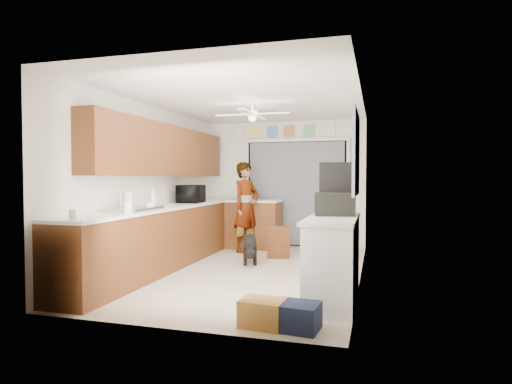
# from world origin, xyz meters

# --- Properties ---
(floor) EXTENTS (5.00, 5.00, 0.00)m
(floor) POSITION_xyz_m (0.00, 0.00, 0.00)
(floor) COLOR #C4B29D
(floor) RESTS_ON ground
(ceiling) EXTENTS (5.00, 5.00, 0.00)m
(ceiling) POSITION_xyz_m (0.00, 0.00, 2.50)
(ceiling) COLOR white
(ceiling) RESTS_ON ground
(wall_back) EXTENTS (3.20, 0.00, 3.20)m
(wall_back) POSITION_xyz_m (0.00, 2.50, 1.25)
(wall_back) COLOR white
(wall_back) RESTS_ON ground
(wall_front) EXTENTS (3.20, 0.00, 3.20)m
(wall_front) POSITION_xyz_m (0.00, -2.50, 1.25)
(wall_front) COLOR white
(wall_front) RESTS_ON ground
(wall_left) EXTENTS (0.00, 5.00, 5.00)m
(wall_left) POSITION_xyz_m (-1.60, 0.00, 1.25)
(wall_left) COLOR white
(wall_left) RESTS_ON ground
(wall_right) EXTENTS (0.00, 5.00, 5.00)m
(wall_right) POSITION_xyz_m (1.60, 0.00, 1.25)
(wall_right) COLOR white
(wall_right) RESTS_ON ground
(left_base_cabinets) EXTENTS (0.60, 4.80, 0.90)m
(left_base_cabinets) POSITION_xyz_m (-1.30, 0.00, 0.45)
(left_base_cabinets) COLOR brown
(left_base_cabinets) RESTS_ON floor
(left_countertop) EXTENTS (0.62, 4.80, 0.04)m
(left_countertop) POSITION_xyz_m (-1.29, 0.00, 0.92)
(left_countertop) COLOR white
(left_countertop) RESTS_ON left_base_cabinets
(upper_cabinets) EXTENTS (0.32, 4.00, 0.80)m
(upper_cabinets) POSITION_xyz_m (-1.44, 0.20, 1.80)
(upper_cabinets) COLOR brown
(upper_cabinets) RESTS_ON wall_left
(sink_basin) EXTENTS (0.50, 0.76, 0.06)m
(sink_basin) POSITION_xyz_m (-1.29, -1.00, 0.95)
(sink_basin) COLOR silver
(sink_basin) RESTS_ON left_countertop
(faucet) EXTENTS (0.03, 0.03, 0.22)m
(faucet) POSITION_xyz_m (-1.48, -1.00, 1.05)
(faucet) COLOR silver
(faucet) RESTS_ON left_countertop
(peninsula_base) EXTENTS (1.00, 0.60, 0.90)m
(peninsula_base) POSITION_xyz_m (-0.50, 2.00, 0.45)
(peninsula_base) COLOR brown
(peninsula_base) RESTS_ON floor
(peninsula_top) EXTENTS (1.04, 0.64, 0.04)m
(peninsula_top) POSITION_xyz_m (-0.50, 2.00, 0.92)
(peninsula_top) COLOR white
(peninsula_top) RESTS_ON peninsula_base
(back_opening_recess) EXTENTS (2.00, 0.06, 2.10)m
(back_opening_recess) POSITION_xyz_m (0.25, 2.47, 1.05)
(back_opening_recess) COLOR black
(back_opening_recess) RESTS_ON wall_back
(curtain_panel) EXTENTS (1.90, 0.03, 2.05)m
(curtain_panel) POSITION_xyz_m (0.25, 2.43, 1.05)
(curtain_panel) COLOR gray
(curtain_panel) RESTS_ON wall_back
(door_trim_left) EXTENTS (0.06, 0.04, 2.10)m
(door_trim_left) POSITION_xyz_m (-0.77, 2.44, 1.05)
(door_trim_left) COLOR white
(door_trim_left) RESTS_ON wall_back
(door_trim_right) EXTENTS (0.06, 0.04, 2.10)m
(door_trim_right) POSITION_xyz_m (1.27, 2.44, 1.05)
(door_trim_right) COLOR white
(door_trim_right) RESTS_ON wall_back
(door_trim_head) EXTENTS (2.10, 0.04, 0.06)m
(door_trim_head) POSITION_xyz_m (0.25, 2.44, 2.12)
(door_trim_head) COLOR white
(door_trim_head) RESTS_ON wall_back
(header_frame_0) EXTENTS (0.22, 0.02, 0.22)m
(header_frame_0) POSITION_xyz_m (-0.60, 2.47, 2.30)
(header_frame_0) COLOR #ECFA53
(header_frame_0) RESTS_ON wall_back
(header_frame_1) EXTENTS (0.22, 0.02, 0.22)m
(header_frame_1) POSITION_xyz_m (-0.25, 2.47, 2.30)
(header_frame_1) COLOR #4E93D1
(header_frame_1) RESTS_ON wall_back
(header_frame_2) EXTENTS (0.22, 0.02, 0.22)m
(header_frame_2) POSITION_xyz_m (0.10, 2.47, 2.30)
(header_frame_2) COLOR #C26C48
(header_frame_2) RESTS_ON wall_back
(header_frame_3) EXTENTS (0.22, 0.02, 0.22)m
(header_frame_3) POSITION_xyz_m (0.50, 2.47, 2.30)
(header_frame_3) COLOR #6ABA7B
(header_frame_3) RESTS_ON wall_back
(header_frame_4) EXTENTS (0.22, 0.02, 0.22)m
(header_frame_4) POSITION_xyz_m (0.90, 2.47, 2.30)
(header_frame_4) COLOR white
(header_frame_4) RESTS_ON wall_back
(route66_sign) EXTENTS (0.22, 0.02, 0.26)m
(route66_sign) POSITION_xyz_m (-0.95, 2.47, 2.30)
(route66_sign) COLOR silver
(route66_sign) RESTS_ON wall_back
(right_counter_base) EXTENTS (0.50, 1.40, 0.90)m
(right_counter_base) POSITION_xyz_m (1.35, -1.20, 0.45)
(right_counter_base) COLOR white
(right_counter_base) RESTS_ON floor
(right_counter_top) EXTENTS (0.54, 1.44, 0.04)m
(right_counter_top) POSITION_xyz_m (1.34, -1.20, 0.92)
(right_counter_top) COLOR white
(right_counter_top) RESTS_ON right_counter_base
(abstract_painting) EXTENTS (0.03, 1.15, 0.95)m
(abstract_painting) POSITION_xyz_m (1.58, -1.00, 1.65)
(abstract_painting) COLOR #EC5791
(abstract_painting) RESTS_ON wall_right
(ceiling_fan) EXTENTS (1.14, 1.14, 0.24)m
(ceiling_fan) POSITION_xyz_m (0.00, 0.20, 2.32)
(ceiling_fan) COLOR white
(ceiling_fan) RESTS_ON ceiling
(microwave) EXTENTS (0.44, 0.60, 0.31)m
(microwave) POSITION_xyz_m (-1.28, 0.80, 1.09)
(microwave) COLOR black
(microwave) RESTS_ON left_countertop
(soap_bottle) EXTENTS (0.12, 0.12, 0.29)m
(soap_bottle) POSITION_xyz_m (-1.37, -0.35, 1.08)
(soap_bottle) COLOR silver
(soap_bottle) RESTS_ON left_countertop
(cup) EXTENTS (0.14, 0.14, 0.10)m
(cup) POSITION_xyz_m (-1.16, -0.80, 0.99)
(cup) COLOR white
(cup) RESTS_ON left_countertop
(jar_a) EXTENTS (0.11, 0.11, 0.15)m
(jar_a) POSITION_xyz_m (-1.11, -1.41, 1.01)
(jar_a) COLOR silver
(jar_a) RESTS_ON left_countertop
(jar_b) EXTENTS (0.08, 0.08, 0.11)m
(jar_b) POSITION_xyz_m (-1.23, -2.25, 0.99)
(jar_b) COLOR silver
(jar_b) RESTS_ON left_countertop
(paper_towel_roll) EXTENTS (0.14, 0.14, 0.25)m
(paper_towel_roll) POSITION_xyz_m (-1.39, -0.96, 1.06)
(paper_towel_roll) COLOR white
(paper_towel_roll) RESTS_ON left_countertop
(suitcase) EXTENTS (0.53, 0.66, 0.26)m
(suitcase) POSITION_xyz_m (1.32, -0.87, 1.07)
(suitcase) COLOR black
(suitcase) RESTS_ON right_counter_top
(suitcase_rim) EXTENTS (0.52, 0.64, 0.02)m
(suitcase_rim) POSITION_xyz_m (1.32, -0.87, 0.96)
(suitcase_rim) COLOR yellow
(suitcase_rim) RESTS_ON suitcase
(suitcase_lid) EXTENTS (0.42, 0.09, 0.50)m
(suitcase_lid) POSITION_xyz_m (1.32, -0.58, 1.32)
(suitcase_lid) COLOR black
(suitcase_lid) RESTS_ON suitcase
(cardboard_box) EXTENTS (0.43, 0.33, 0.25)m
(cardboard_box) POSITION_xyz_m (0.80, -2.20, 0.13)
(cardboard_box) COLOR #A47933
(cardboard_box) RESTS_ON floor
(navy_crate) EXTENTS (0.43, 0.37, 0.24)m
(navy_crate) POSITION_xyz_m (1.13, -2.20, 0.12)
(navy_crate) COLOR #161E38
(navy_crate) RESTS_ON floor
(cabinet_door_panel) EXTENTS (0.40, 0.24, 0.56)m
(cabinet_door_panel) POSITION_xyz_m (0.23, 0.97, 0.28)
(cabinet_door_panel) COLOR brown
(cabinet_door_panel) RESTS_ON floor
(man) EXTENTS (0.61, 0.71, 1.66)m
(man) POSITION_xyz_m (-0.52, 1.56, 0.83)
(man) COLOR white
(man) RESTS_ON floor
(dog) EXTENTS (0.43, 0.67, 0.49)m
(dog) POSITION_xyz_m (-0.13, 0.51, 0.24)
(dog) COLOR black
(dog) RESTS_ON floor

